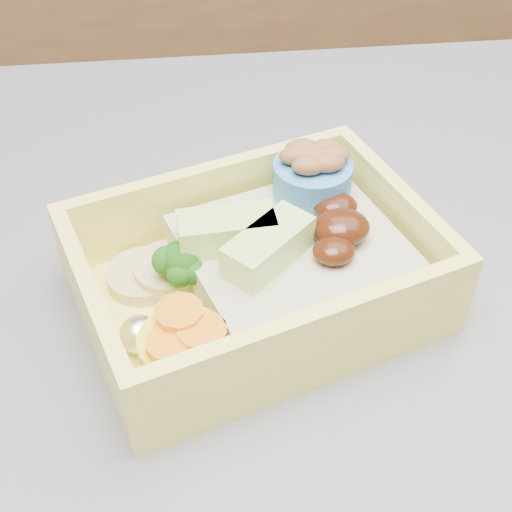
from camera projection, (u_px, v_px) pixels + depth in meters
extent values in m
cube|color=brown|center=(284.00, 60.00, 1.59)|extent=(3.20, 0.60, 0.90)
cube|color=#FBF167|center=(256.00, 298.00, 0.40)|extent=(0.22, 0.18, 0.01)
cube|color=#FBF167|center=(211.00, 197.00, 0.42)|extent=(0.18, 0.07, 0.04)
cube|color=#FBF167|center=(312.00, 345.00, 0.34)|extent=(0.18, 0.07, 0.04)
cube|color=#FBF167|center=(396.00, 218.00, 0.40)|extent=(0.04, 0.11, 0.04)
cube|color=#FBF167|center=(94.00, 315.00, 0.35)|extent=(0.04, 0.11, 0.04)
cube|color=tan|center=(293.00, 262.00, 0.39)|extent=(0.14, 0.13, 0.03)
ellipsoid|color=#351408|center=(341.00, 227.00, 0.38)|extent=(0.04, 0.03, 0.02)
ellipsoid|color=#351408|center=(335.00, 207.00, 0.39)|extent=(0.03, 0.03, 0.01)
ellipsoid|color=#351408|center=(334.00, 251.00, 0.37)|extent=(0.03, 0.03, 0.01)
cube|color=#C5ED7C|center=(268.00, 246.00, 0.36)|extent=(0.05, 0.05, 0.02)
cube|color=#C5ED7C|center=(227.00, 231.00, 0.37)|extent=(0.05, 0.03, 0.02)
cylinder|color=#6BA056|center=(185.00, 285.00, 0.39)|extent=(0.01, 0.01, 0.02)
sphere|color=#1C5513|center=(183.00, 260.00, 0.37)|extent=(0.02, 0.02, 0.02)
sphere|color=#1C5513|center=(195.00, 254.00, 0.38)|extent=(0.02, 0.02, 0.02)
sphere|color=#1C5513|center=(167.00, 261.00, 0.38)|extent=(0.02, 0.02, 0.02)
sphere|color=#1C5513|center=(193.00, 271.00, 0.37)|extent=(0.01, 0.01, 0.01)
sphere|color=#1C5513|center=(180.00, 274.00, 0.37)|extent=(0.01, 0.01, 0.01)
sphere|color=#1C5513|center=(177.00, 254.00, 0.38)|extent=(0.01, 0.01, 0.01)
cylinder|color=yellow|center=(184.00, 352.00, 0.35)|extent=(0.04, 0.04, 0.02)
cylinder|color=orange|center=(180.00, 331.00, 0.34)|extent=(0.02, 0.02, 0.00)
cylinder|color=orange|center=(171.00, 343.00, 0.33)|extent=(0.02, 0.02, 0.00)
cylinder|color=orange|center=(202.00, 331.00, 0.34)|extent=(0.02, 0.02, 0.00)
cylinder|color=orange|center=(179.00, 312.00, 0.34)|extent=(0.02, 0.02, 0.00)
cylinder|color=tan|center=(143.00, 276.00, 0.40)|extent=(0.04, 0.04, 0.01)
cylinder|color=tan|center=(171.00, 269.00, 0.39)|extent=(0.04, 0.04, 0.01)
ellipsoid|color=white|center=(192.00, 243.00, 0.41)|extent=(0.02, 0.02, 0.02)
ellipsoid|color=white|center=(139.00, 334.00, 0.36)|extent=(0.02, 0.02, 0.02)
cylinder|color=#3C84CF|center=(312.00, 179.00, 0.40)|extent=(0.04, 0.04, 0.02)
ellipsoid|color=brown|center=(314.00, 157.00, 0.39)|extent=(0.02, 0.02, 0.01)
ellipsoid|color=brown|center=(325.00, 149.00, 0.40)|extent=(0.02, 0.02, 0.01)
ellipsoid|color=brown|center=(296.00, 155.00, 0.39)|extent=(0.02, 0.02, 0.01)
ellipsoid|color=brown|center=(327.00, 163.00, 0.39)|extent=(0.02, 0.02, 0.01)
ellipsoid|color=brown|center=(309.00, 165.00, 0.39)|extent=(0.02, 0.02, 0.01)
ellipsoid|color=brown|center=(333.00, 155.00, 0.40)|extent=(0.02, 0.02, 0.01)
ellipsoid|color=brown|center=(302.00, 148.00, 0.40)|extent=(0.02, 0.02, 0.01)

